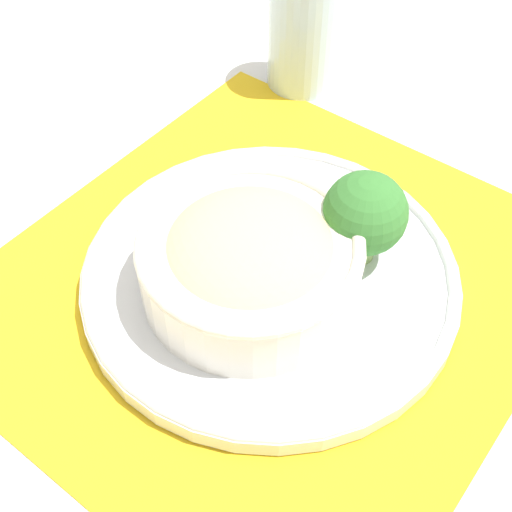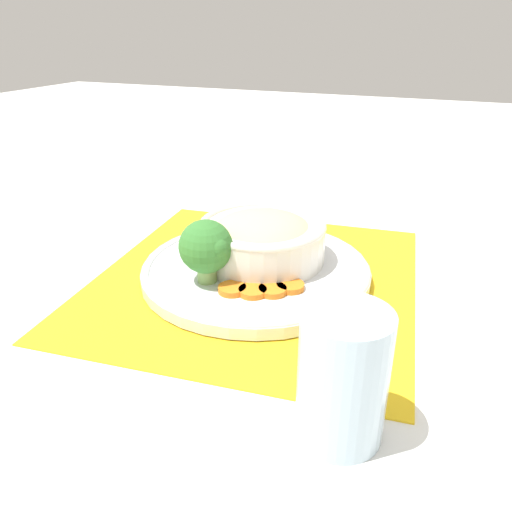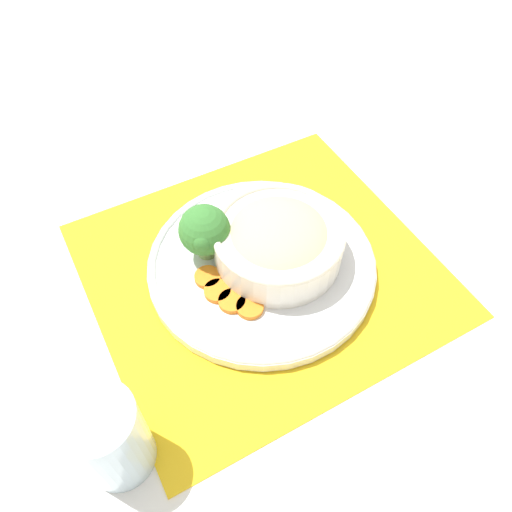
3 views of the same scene
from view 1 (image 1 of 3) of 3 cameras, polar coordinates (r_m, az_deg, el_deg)
ground_plane at (r=0.62m, az=1.12°, el=-2.38°), size 4.00×4.00×0.00m
placemat at (r=0.62m, az=1.12°, el=-2.26°), size 0.49×0.51×0.00m
plate at (r=0.61m, az=1.14°, el=-1.47°), size 0.32×0.32×0.02m
bowl at (r=0.57m, az=-0.83°, el=-0.02°), size 0.18×0.18×0.07m
broccoli_floret at (r=0.59m, az=8.69°, el=3.38°), size 0.07×0.07×0.09m
carrot_slice_near at (r=0.65m, az=5.91°, el=3.06°), size 0.04×0.04×0.01m
carrot_slice_middle at (r=0.66m, az=3.97°, el=3.94°), size 0.04×0.04×0.01m
carrot_slice_far at (r=0.66m, az=1.79°, el=4.36°), size 0.04×0.04×0.01m
carrot_slice_extra at (r=0.66m, az=-0.44°, el=4.27°), size 0.04×0.04×0.01m
water_glass at (r=0.82m, az=3.78°, el=16.90°), size 0.08×0.08×0.12m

